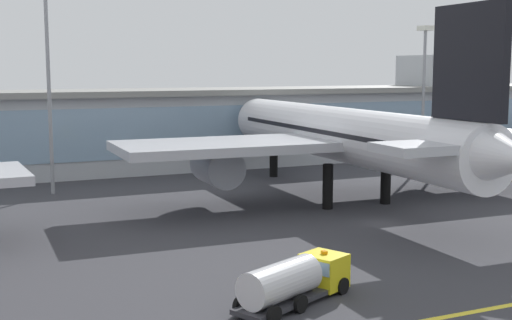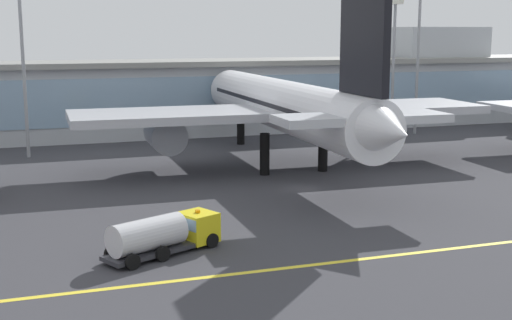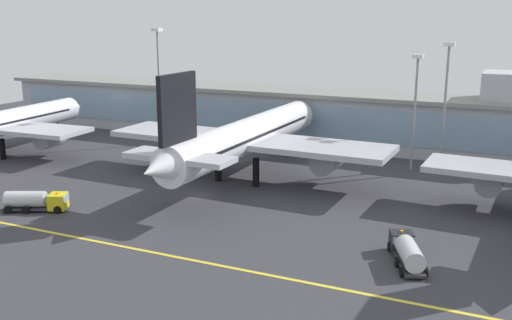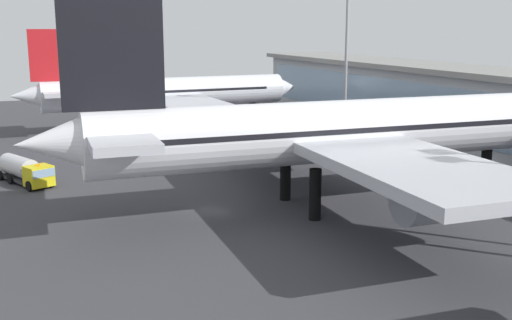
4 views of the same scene
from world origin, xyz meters
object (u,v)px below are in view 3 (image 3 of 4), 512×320
airliner_near_left (0,124)px  apron_light_mast_centre (159,70)px  apron_light_mast_west (416,94)px  airliner_near_right (246,137)px  fuel_tanker_truck (407,250)px  apron_light_mast_east (446,88)px  baggage_tug_near (37,201)px

airliner_near_left → apron_light_mast_centre: bearing=-49.8°
airliner_near_left → apron_light_mast_west: 80.06m
airliner_near_left → apron_light_mast_centre: 33.28m
airliner_near_right → apron_light_mast_centre: apron_light_mast_centre is taller
fuel_tanker_truck → apron_light_mast_east: (-1.95, 42.83, 13.44)m
airliner_near_left → apron_light_mast_centre: apron_light_mast_centre is taller
apron_light_mast_centre → airliner_near_right: bearing=-31.1°
apron_light_mast_west → apron_light_mast_east: bearing=12.6°
airliner_near_right → apron_light_mast_centre: 34.47m
baggage_tug_near → apron_light_mast_west: (44.48, 45.45, 12.27)m
airliner_near_right → airliner_near_left: bearing=96.1°
baggage_tug_near → apron_light_mast_centre: bearing=75.8°
apron_light_mast_east → apron_light_mast_centre: bearing=-178.2°
airliner_near_left → apron_light_mast_west: bearing=-76.2°
baggage_tug_near → apron_light_mast_west: size_ratio=0.45×
airliner_near_left → fuel_tanker_truck: size_ratio=5.36×
airliner_near_left → apron_light_mast_east: size_ratio=2.19×
apron_light_mast_centre → apron_light_mast_east: (58.03, 1.78, -1.05)m
airliner_near_left → airliner_near_right: bearing=-87.7°
apron_light_mast_west → apron_light_mast_east: 5.16m
baggage_tug_near → apron_light_mast_centre: apron_light_mast_centre is taller
apron_light_mast_west → apron_light_mast_centre: bearing=-179.3°
airliner_near_left → baggage_tug_near: bearing=-128.3°
airliner_near_right → apron_light_mast_west: apron_light_mast_west is taller
airliner_near_right → baggage_tug_near: 34.43m
fuel_tanker_truck → apron_light_mast_centre: size_ratio=0.38×
apron_light_mast_west → airliner_near_left: bearing=-163.8°
apron_light_mast_centre → apron_light_mast_west: bearing=0.7°
fuel_tanker_truck → apron_light_mast_west: (-6.85, 41.74, 12.27)m
airliner_near_left → apron_light_mast_west: size_ratio=2.41×
apron_light_mast_east → fuel_tanker_truck: bearing=-87.4°
airliner_near_left → apron_light_mast_centre: (23.42, 21.50, 9.85)m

